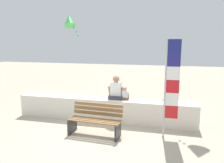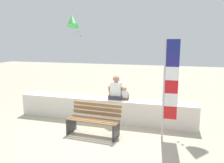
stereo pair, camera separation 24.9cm
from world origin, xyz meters
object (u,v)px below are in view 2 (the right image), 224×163
at_px(kite_green, 72,20).
at_px(person_child, 125,95).
at_px(flag_banner, 169,84).
at_px(person_adult, 116,90).
at_px(park_bench, 94,120).

bearing_deg(kite_green, person_child, -42.25).
bearing_deg(person_child, flag_banner, -33.49).
relative_size(flag_banner, kite_green, 2.42).
xyz_separation_m(person_adult, kite_green, (-3.00, 3.01, 2.62)).
bearing_deg(park_bench, person_adult, 76.01).
xyz_separation_m(person_child, flag_banner, (1.42, -0.94, 0.62)).
xyz_separation_m(park_bench, kite_green, (-2.68, 4.29, 3.28)).
xyz_separation_m(park_bench, flag_banner, (2.05, 0.34, 1.13)).
height_order(person_adult, flag_banner, flag_banner).
xyz_separation_m(park_bench, person_child, (0.63, 1.28, 0.51)).
distance_m(park_bench, person_adult, 1.47).
height_order(flag_banner, kite_green, kite_green).
xyz_separation_m(person_adult, person_child, (0.31, 0.00, -0.14)).
bearing_deg(park_bench, person_child, 63.86).
xyz_separation_m(park_bench, person_adult, (0.32, 1.28, 0.66)).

